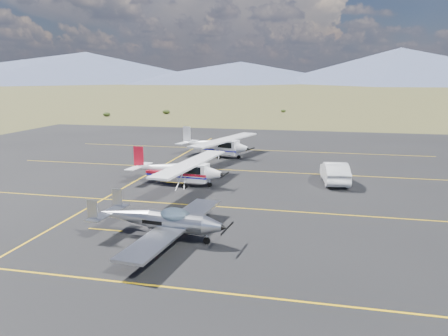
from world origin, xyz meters
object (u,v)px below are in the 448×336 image
at_px(aircraft_cessna, 178,169).
at_px(aircraft_plain, 215,144).
at_px(sedan, 335,172).
at_px(aircraft_low_wing, 163,220).

bearing_deg(aircraft_cessna, aircraft_plain, 96.61).
relative_size(aircraft_plain, sedan, 2.27).
xyz_separation_m(aircraft_low_wing, aircraft_plain, (-2.85, 23.17, 0.30)).
distance_m(aircraft_cessna, aircraft_plain, 12.13).
distance_m(aircraft_cessna, sedan, 12.19).
xyz_separation_m(aircraft_low_wing, sedan, (8.89, 14.25, -0.15)).
bearing_deg(aircraft_plain, sedan, -20.54).
bearing_deg(aircraft_plain, aircraft_low_wing, -66.27).
relative_size(aircraft_low_wing, aircraft_cessna, 0.87).
distance_m(aircraft_plain, sedan, 14.75).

